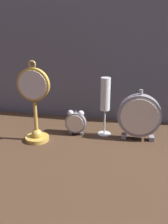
% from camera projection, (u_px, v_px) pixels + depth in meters
% --- Properties ---
extents(ground_plane, '(4.00, 4.00, 0.00)m').
position_uv_depth(ground_plane, '(80.00, 147.00, 0.95)').
color(ground_plane, '#422D1E').
extents(fabric_backdrop_drape, '(1.36, 0.01, 0.72)m').
position_uv_depth(fabric_backdrop_drape, '(95.00, 44.00, 1.13)').
color(fabric_backdrop_drape, slate).
rests_on(fabric_backdrop_drape, ground_plane).
extents(pocket_watch_on_stand, '(0.13, 0.10, 0.32)m').
position_uv_depth(pocket_watch_on_stand, '(35.00, 107.00, 0.96)').
color(pocket_watch_on_stand, gold).
rests_on(pocket_watch_on_stand, ground_plane).
extents(alarm_clock_twin_bell, '(0.09, 0.03, 0.11)m').
position_uv_depth(alarm_clock_twin_bell, '(76.00, 121.00, 1.04)').
color(alarm_clock_twin_bell, gray).
rests_on(alarm_clock_twin_bell, ground_plane).
extents(mantel_clock_silver, '(0.17, 0.04, 0.21)m').
position_uv_depth(mantel_clock_silver, '(139.00, 116.00, 0.98)').
color(mantel_clock_silver, gray).
rests_on(mantel_clock_silver, ground_plane).
extents(champagne_flute, '(0.06, 0.06, 0.24)m').
position_uv_depth(champagne_flute, '(105.00, 98.00, 1.01)').
color(champagne_flute, silver).
rests_on(champagne_flute, ground_plane).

